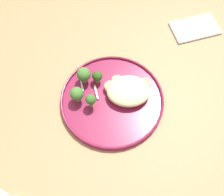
% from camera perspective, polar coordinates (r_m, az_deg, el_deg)
% --- Properties ---
extents(ground, '(6.00, 6.00, 0.00)m').
position_cam_1_polar(ground, '(1.47, 0.18, -12.94)').
color(ground, '#665B51').
extents(wooden_dining_table, '(1.40, 1.00, 0.74)m').
position_cam_1_polar(wooden_dining_table, '(0.85, 0.31, -2.14)').
color(wooden_dining_table, '#9E754C').
rests_on(wooden_dining_table, ground).
extents(dinner_plate, '(0.29, 0.29, 0.02)m').
position_cam_1_polar(dinner_plate, '(0.76, 0.00, -0.39)').
color(dinner_plate, maroon).
rests_on(dinner_plate, wooden_dining_table).
extents(noodle_bed, '(0.12, 0.10, 0.04)m').
position_cam_1_polar(noodle_bed, '(0.75, 3.49, 1.56)').
color(noodle_bed, beige).
rests_on(noodle_bed, dinner_plate).
extents(seared_scallop_tilted_round, '(0.03, 0.03, 0.01)m').
position_cam_1_polar(seared_scallop_tilted_round, '(0.78, 6.94, 3.10)').
color(seared_scallop_tilted_round, '#E5C689').
rests_on(seared_scallop_tilted_round, dinner_plate).
extents(seared_scallop_rear_pale, '(0.04, 0.04, 0.02)m').
position_cam_1_polar(seared_scallop_rear_pale, '(0.75, 2.42, 0.20)').
color(seared_scallop_rear_pale, '#DBB77A').
rests_on(seared_scallop_rear_pale, dinner_plate).
extents(seared_scallop_half_hidden, '(0.04, 0.04, 0.02)m').
position_cam_1_polar(seared_scallop_half_hidden, '(0.76, 3.46, 1.23)').
color(seared_scallop_half_hidden, '#E5C689').
rests_on(seared_scallop_half_hidden, dinner_plate).
extents(seared_scallop_large_seared, '(0.03, 0.03, 0.02)m').
position_cam_1_polar(seared_scallop_large_seared, '(0.76, -0.35, 2.37)').
color(seared_scallop_large_seared, beige).
rests_on(seared_scallop_large_seared, dinner_plate).
extents(seared_scallop_on_noodles, '(0.03, 0.03, 0.01)m').
position_cam_1_polar(seared_scallop_on_noodles, '(0.76, 5.78, 0.28)').
color(seared_scallop_on_noodles, '#E5C689').
rests_on(seared_scallop_on_noodles, dinner_plate).
extents(seared_scallop_tiny_bay, '(0.03, 0.03, 0.01)m').
position_cam_1_polar(seared_scallop_tiny_bay, '(0.78, 1.13, 3.75)').
color(seared_scallop_tiny_bay, beige).
rests_on(seared_scallop_tiny_bay, dinner_plate).
extents(broccoli_floret_small_sprig, '(0.04, 0.04, 0.05)m').
position_cam_1_polar(broccoli_floret_small_sprig, '(0.73, -7.41, 0.83)').
color(broccoli_floret_small_sprig, '#7A994C').
rests_on(broccoli_floret_small_sprig, dinner_plate).
extents(broccoli_floret_left_leaning, '(0.04, 0.04, 0.05)m').
position_cam_1_polar(broccoli_floret_left_leaning, '(0.76, -5.98, 4.93)').
color(broccoli_floret_left_leaning, '#89A356').
rests_on(broccoli_floret_left_leaning, dinner_plate).
extents(broccoli_floret_split_head, '(0.03, 0.03, 0.04)m').
position_cam_1_polar(broccoli_floret_split_head, '(0.77, -3.11, 4.57)').
color(broccoli_floret_split_head, '#89A356').
rests_on(broccoli_floret_split_head, dinner_plate).
extents(broccoli_floret_front_edge, '(0.03, 0.03, 0.05)m').
position_cam_1_polar(broccoli_floret_front_edge, '(0.72, -4.52, -0.41)').
color(broccoli_floret_front_edge, '#7A994C').
rests_on(broccoli_floret_front_edge, dinner_plate).
extents(onion_sliver_pale_crescent, '(0.01, 0.05, 0.00)m').
position_cam_1_polar(onion_sliver_pale_crescent, '(0.76, -3.33, 1.23)').
color(onion_sliver_pale_crescent, silver).
rests_on(onion_sliver_pale_crescent, dinner_plate).
extents(onion_sliver_short_strip, '(0.01, 0.05, 0.00)m').
position_cam_1_polar(onion_sliver_short_strip, '(0.78, -6.46, 3.10)').
color(onion_sliver_short_strip, silver).
rests_on(onion_sliver_short_strip, dinner_plate).
extents(folded_napkin, '(0.17, 0.12, 0.01)m').
position_cam_1_polar(folded_napkin, '(0.95, 17.04, 13.89)').
color(folded_napkin, silver).
rests_on(folded_napkin, wooden_dining_table).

